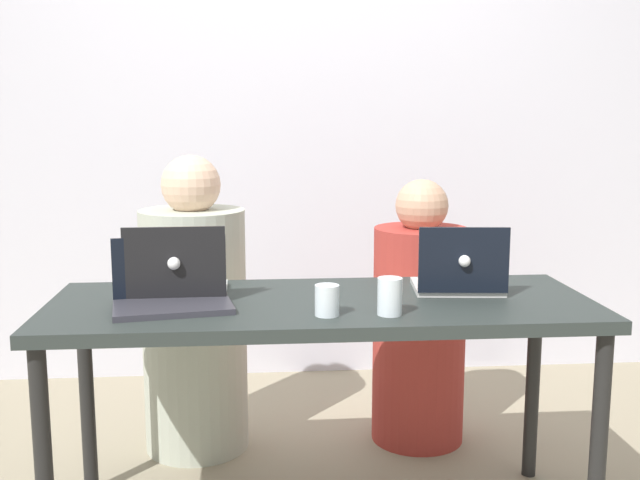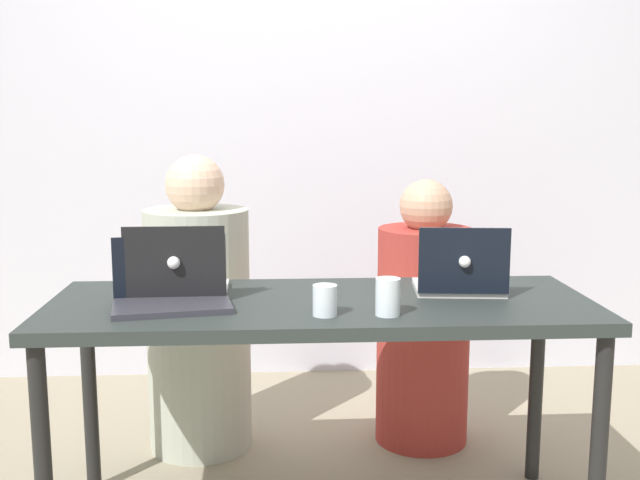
# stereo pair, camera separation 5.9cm
# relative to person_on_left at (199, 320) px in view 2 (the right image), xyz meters

# --- Properties ---
(back_wall) EXTENTS (4.50, 0.10, 2.68)m
(back_wall) POSITION_rel_person_on_left_xyz_m (0.45, 0.90, 0.82)
(back_wall) COLOR silver
(back_wall) RESTS_ON ground
(desk) EXTENTS (1.69, 0.63, 0.75)m
(desk) POSITION_rel_person_on_left_xyz_m (0.45, -0.62, 0.16)
(desk) COLOR #29302E
(desk) RESTS_ON ground
(person_on_left) EXTENTS (0.50, 0.50, 1.17)m
(person_on_left) POSITION_rel_person_on_left_xyz_m (0.00, 0.00, 0.00)
(person_on_left) COLOR #AFB6A5
(person_on_left) RESTS_ON ground
(person_on_right) EXTENTS (0.44, 0.44, 1.07)m
(person_on_right) POSITION_rel_person_on_left_xyz_m (0.90, 0.00, -0.04)
(person_on_right) COLOR #A5332C
(person_on_right) RESTS_ON ground
(laptop_back_left) EXTENTS (0.32, 0.28, 0.24)m
(laptop_back_left) POSITION_rel_person_on_left_xyz_m (-0.00, -0.54, 0.28)
(laptop_back_left) COLOR silver
(laptop_back_left) RESTS_ON desk
(laptop_back_right) EXTENTS (0.30, 0.28, 0.23)m
(laptop_back_right) POSITION_rel_person_on_left_xyz_m (0.90, -0.56, 0.28)
(laptop_back_right) COLOR silver
(laptop_back_right) RESTS_ON desk
(laptop_front_left) EXTENTS (0.38, 0.27, 0.21)m
(laptop_front_left) POSITION_rel_person_on_left_xyz_m (-0.01, -0.67, 0.27)
(laptop_front_left) COLOR #33333C
(laptop_front_left) RESTS_ON desk
(water_glass_center) EXTENTS (0.07, 0.07, 0.09)m
(water_glass_center) POSITION_rel_person_on_left_xyz_m (0.44, -0.80, 0.27)
(water_glass_center) COLOR silver
(water_glass_center) RESTS_ON desk
(water_glass_right) EXTENTS (0.07, 0.07, 0.11)m
(water_glass_right) POSITION_rel_person_on_left_xyz_m (0.63, -0.81, 0.28)
(water_glass_right) COLOR silver
(water_glass_right) RESTS_ON desk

